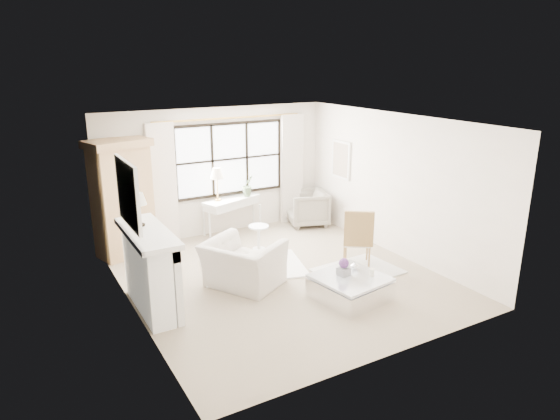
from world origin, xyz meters
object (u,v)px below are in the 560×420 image
(armoire, at_px, (122,198))
(coffee_table, at_px, (350,288))
(club_armchair, at_px, (243,264))
(console_table, at_px, (232,216))

(armoire, bearing_deg, coffee_table, -70.46)
(club_armchair, height_order, coffee_table, club_armchair)
(console_table, distance_m, coffee_table, 3.74)
(console_table, height_order, coffee_table, console_table)
(armoire, bearing_deg, club_armchair, -76.26)
(armoire, relative_size, coffee_table, 1.97)
(armoire, distance_m, console_table, 2.40)
(console_table, xyz_separation_m, club_armchair, (-0.92, -2.44, -0.02))
(club_armchair, xyz_separation_m, coffee_table, (1.25, -1.28, -0.20))
(armoire, height_order, coffee_table, armoire)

